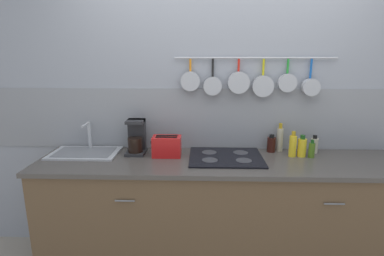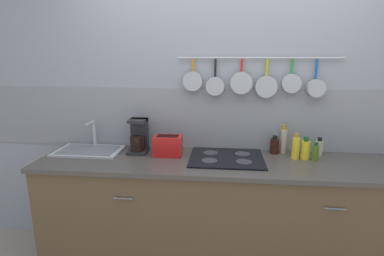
# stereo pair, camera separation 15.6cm
# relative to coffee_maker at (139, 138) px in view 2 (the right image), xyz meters

# --- Properties ---
(wall_back) EXTENTS (7.20, 0.15, 2.60)m
(wall_back) POSITION_rel_coffee_maker_xyz_m (0.74, 0.18, 0.23)
(wall_back) COLOR #999EA8
(wall_back) RESTS_ON ground_plane
(cabinet_base) EXTENTS (2.91, 0.61, 0.90)m
(cabinet_base) POSITION_rel_coffee_maker_xyz_m (0.73, -0.17, -0.60)
(cabinet_base) COLOR brown
(cabinet_base) RESTS_ON ground_plane
(countertop) EXTENTS (2.95, 0.63, 0.03)m
(countertop) POSITION_rel_coffee_maker_xyz_m (0.73, -0.17, -0.14)
(countertop) COLOR #4C4742
(countertop) RESTS_ON cabinet_base
(sink_basin) EXTENTS (0.55, 0.35, 0.24)m
(sink_basin) POSITION_rel_coffee_maker_xyz_m (-0.42, -0.04, -0.10)
(sink_basin) COLOR #B7BABF
(sink_basin) RESTS_ON countertop
(coffee_maker) EXTENTS (0.16, 0.20, 0.28)m
(coffee_maker) POSITION_rel_coffee_maker_xyz_m (0.00, 0.00, 0.00)
(coffee_maker) COLOR #262628
(coffee_maker) RESTS_ON countertop
(toaster) EXTENTS (0.24, 0.14, 0.17)m
(toaster) POSITION_rel_coffee_maker_xyz_m (0.26, -0.08, -0.04)
(toaster) COLOR red
(toaster) RESTS_ON countertop
(cooktop) EXTENTS (0.58, 0.48, 0.01)m
(cooktop) POSITION_rel_coffee_maker_xyz_m (0.74, -0.11, -0.11)
(cooktop) COLOR black
(cooktop) RESTS_ON countertop
(bottle_sesame_oil) EXTENTS (0.07, 0.07, 0.15)m
(bottle_sesame_oil) POSITION_rel_coffee_maker_xyz_m (1.14, 0.06, -0.05)
(bottle_sesame_oil) COLOR #33140F
(bottle_sesame_oil) RESTS_ON countertop
(bottle_dish_soap) EXTENTS (0.05, 0.05, 0.24)m
(bottle_dish_soap) POSITION_rel_coffee_maker_xyz_m (1.21, 0.09, -0.01)
(bottle_dish_soap) COLOR #BFB799
(bottle_dish_soap) RESTS_ON countertop
(bottle_olive_oil) EXTENTS (0.06, 0.06, 0.21)m
(bottle_olive_oil) POSITION_rel_coffee_maker_xyz_m (1.28, -0.06, -0.03)
(bottle_olive_oil) COLOR yellow
(bottle_olive_oil) RESTS_ON countertop
(bottle_cooking_wine) EXTENTS (0.07, 0.07, 0.18)m
(bottle_cooking_wine) POSITION_rel_coffee_maker_xyz_m (1.36, -0.05, -0.04)
(bottle_cooking_wine) COLOR yellow
(bottle_cooking_wine) RESTS_ON countertop
(bottle_hot_sauce) EXTENTS (0.05, 0.05, 0.14)m
(bottle_hot_sauce) POSITION_rel_coffee_maker_xyz_m (1.43, -0.08, -0.06)
(bottle_hot_sauce) COLOR #4C721E
(bottle_hot_sauce) RESTS_ON countertop
(bottle_vinegar) EXTENTS (0.06, 0.06, 0.15)m
(bottle_vinegar) POSITION_rel_coffee_maker_xyz_m (1.49, 0.05, -0.05)
(bottle_vinegar) COLOR #BFB799
(bottle_vinegar) RESTS_ON countertop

